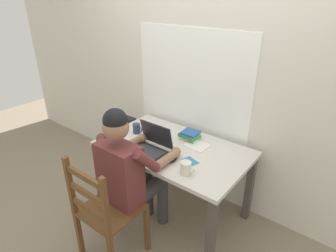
{
  "coord_description": "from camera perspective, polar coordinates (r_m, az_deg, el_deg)",
  "views": [
    {
      "loc": [
        1.3,
        -1.76,
        1.99
      ],
      "look_at": [
        -0.02,
        -0.05,
        0.95
      ],
      "focal_mm": 30.26,
      "sensor_mm": 36.0,
      "label": 1
    }
  ],
  "objects": [
    {
      "name": "ground_plane",
      "position": [
        2.96,
        0.98,
        -16.49
      ],
      "size": [
        8.0,
        8.0,
        0.0
      ],
      "primitive_type": "plane",
      "color": "gray"
    },
    {
      "name": "seated_person",
      "position": [
        2.29,
        -7.64,
        -8.91
      ],
      "size": [
        0.5,
        0.6,
        1.26
      ],
      "color": "brown",
      "rests_on": "ground"
    },
    {
      "name": "coffee_mug_dark",
      "position": [
        2.76,
        -6.35,
        -0.52
      ],
      "size": [
        0.11,
        0.07,
        0.1
      ],
      "color": "#2D384C",
      "rests_on": "desk"
    },
    {
      "name": "wooden_chair",
      "position": [
        2.28,
        -12.47,
        -16.63
      ],
      "size": [
        0.42,
        0.42,
        0.96
      ],
      "color": "brown",
      "rests_on": "ground"
    },
    {
      "name": "back_wall",
      "position": [
        2.68,
        7.39,
        10.54
      ],
      "size": [
        6.0,
        0.08,
        2.6
      ],
      "color": "silver",
      "rests_on": "ground"
    },
    {
      "name": "desk",
      "position": [
        2.58,
        1.08,
        -6.05
      ],
      "size": [
        1.33,
        0.8,
        0.73
      ],
      "color": "beige",
      "rests_on": "ground"
    },
    {
      "name": "coffee_mug_white",
      "position": [
        2.16,
        3.64,
        -8.44
      ],
      "size": [
        0.12,
        0.08,
        0.1
      ],
      "color": "silver",
      "rests_on": "desk"
    },
    {
      "name": "landscape_photo_print",
      "position": [
        2.33,
        4.49,
        -7.1
      ],
      "size": [
        0.15,
        0.12,
        0.0
      ],
      "primitive_type": "cube",
      "rotation": [
        0.0,
        0.0,
        -0.29
      ],
      "color": "teal",
      "rests_on": "desk"
    },
    {
      "name": "book_stack_main",
      "position": [
        2.64,
        4.38,
        -1.92
      ],
      "size": [
        0.19,
        0.17,
        0.08
      ],
      "color": "white",
      "rests_on": "desk"
    },
    {
      "name": "computer_mouse",
      "position": [
        2.32,
        0.88,
        -6.71
      ],
      "size": [
        0.06,
        0.1,
        0.03
      ],
      "primitive_type": "ellipsoid",
      "color": "black",
      "rests_on": "desk"
    },
    {
      "name": "paper_pile_near_laptop",
      "position": [
        2.56,
        5.84,
        -3.88
      ],
      "size": [
        0.21,
        0.18,
        0.01
      ],
      "primitive_type": "cube",
      "rotation": [
        0.0,
        0.0,
        -0.06
      ],
      "color": "white",
      "rests_on": "desk"
    },
    {
      "name": "laptop",
      "position": [
        2.45,
        -3.56,
        -3.83
      ],
      "size": [
        0.33,
        0.28,
        0.23
      ],
      "color": "#232328",
      "rests_on": "desk"
    }
  ]
}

